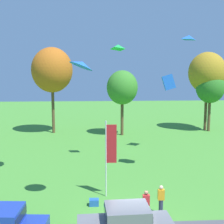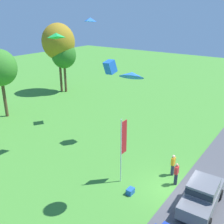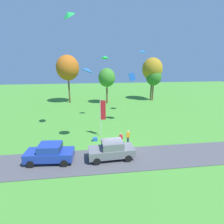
{
  "view_description": "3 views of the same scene",
  "coord_description": "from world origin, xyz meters",
  "px_view_note": "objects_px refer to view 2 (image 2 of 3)",
  "views": [
    {
      "loc": [
        -2.0,
        -15.44,
        8.21
      ],
      "look_at": [
        -0.77,
        6.17,
        5.08
      ],
      "focal_mm": 50.0,
      "sensor_mm": 36.0,
      "label": 1
    },
    {
      "loc": [
        -14.65,
        -5.37,
        11.59
      ],
      "look_at": [
        0.05,
        5.34,
        4.61
      ],
      "focal_mm": 42.0,
      "sensor_mm": 36.0,
      "label": 2
    },
    {
      "loc": [
        -2.51,
        -17.15,
        9.25
      ],
      "look_at": [
        0.35,
        5.07,
        2.72
      ],
      "focal_mm": 28.0,
      "sensor_mm": 36.0,
      "label": 3
    }
  ],
  "objects_px": {
    "person_on_lawn": "(173,165)",
    "tree_far_right": "(0,68)",
    "tree_center_back": "(58,42)",
    "flag_banner": "(123,142)",
    "kite_delta_low_drifter": "(132,75)",
    "car_sedan_near_entrance": "(202,194)",
    "kite_box_high_right": "(110,67)",
    "cooler_box": "(130,191)",
    "person_beside_suv": "(176,174)",
    "tree_lone_near": "(64,55)",
    "kite_diamond_near_flag": "(90,20)",
    "kite_diamond_mid_center": "(56,35)"
  },
  "relations": [
    {
      "from": "kite_box_high_right",
      "to": "tree_center_back",
      "type": "bearing_deg",
      "value": 60.98
    },
    {
      "from": "kite_delta_low_drifter",
      "to": "person_on_lawn",
      "type": "bearing_deg",
      "value": -14.69
    },
    {
      "from": "tree_center_back",
      "to": "kite_diamond_mid_center",
      "type": "bearing_deg",
      "value": -133.09
    },
    {
      "from": "tree_center_back",
      "to": "kite_delta_low_drifter",
      "type": "relative_size",
      "value": 7.37
    },
    {
      "from": "person_on_lawn",
      "to": "tree_far_right",
      "type": "bearing_deg",
      "value": 90.91
    },
    {
      "from": "kite_delta_low_drifter",
      "to": "kite_box_high_right",
      "type": "height_order",
      "value": "kite_delta_low_drifter"
    },
    {
      "from": "person_beside_suv",
      "to": "tree_lone_near",
      "type": "height_order",
      "value": "tree_lone_near"
    },
    {
      "from": "tree_lone_near",
      "to": "kite_delta_low_drifter",
      "type": "distance_m",
      "value": 26.48
    },
    {
      "from": "car_sedan_near_entrance",
      "to": "kite_box_high_right",
      "type": "height_order",
      "value": "kite_box_high_right"
    },
    {
      "from": "car_sedan_near_entrance",
      "to": "person_beside_suv",
      "type": "bearing_deg",
      "value": 59.67
    },
    {
      "from": "tree_center_back",
      "to": "car_sedan_near_entrance",
      "type": "bearing_deg",
      "value": -116.63
    },
    {
      "from": "car_sedan_near_entrance",
      "to": "tree_lone_near",
      "type": "xyz_separation_m",
      "value": [
        13.32,
        25.42,
        4.56
      ]
    },
    {
      "from": "tree_lone_near",
      "to": "kite_box_high_right",
      "type": "xyz_separation_m",
      "value": [
        -9.04,
        -15.19,
        1.45
      ]
    },
    {
      "from": "kite_diamond_near_flag",
      "to": "kite_diamond_mid_center",
      "type": "height_order",
      "value": "kite_diamond_near_flag"
    },
    {
      "from": "person_on_lawn",
      "to": "kite_delta_low_drifter",
      "type": "height_order",
      "value": "kite_delta_low_drifter"
    },
    {
      "from": "cooler_box",
      "to": "tree_far_right",
      "type": "bearing_deg",
      "value": 80.05
    },
    {
      "from": "tree_far_right",
      "to": "tree_center_back",
      "type": "bearing_deg",
      "value": 12.33
    },
    {
      "from": "tree_far_right",
      "to": "kite_diamond_mid_center",
      "type": "relative_size",
      "value": 7.35
    },
    {
      "from": "flag_banner",
      "to": "kite_diamond_near_flag",
      "type": "xyz_separation_m",
      "value": [
        7.62,
        9.2,
        7.74
      ]
    },
    {
      "from": "car_sedan_near_entrance",
      "to": "kite_box_high_right",
      "type": "relative_size",
      "value": 4.1
    },
    {
      "from": "cooler_box",
      "to": "kite_delta_low_drifter",
      "type": "height_order",
      "value": "kite_delta_low_drifter"
    },
    {
      "from": "person_beside_suv",
      "to": "person_on_lawn",
      "type": "xyz_separation_m",
      "value": [
        0.95,
        0.67,
        0.0
      ]
    },
    {
      "from": "person_beside_suv",
      "to": "kite_delta_low_drifter",
      "type": "height_order",
      "value": "kite_delta_low_drifter"
    },
    {
      "from": "cooler_box",
      "to": "kite_diamond_mid_center",
      "type": "distance_m",
      "value": 13.01
    },
    {
      "from": "person_beside_suv",
      "to": "kite_delta_low_drifter",
      "type": "xyz_separation_m",
      "value": [
        -3.4,
        1.81,
        7.5
      ]
    },
    {
      "from": "car_sedan_near_entrance",
      "to": "flag_banner",
      "type": "xyz_separation_m",
      "value": [
        -0.47,
        5.62,
        2.07
      ]
    },
    {
      "from": "car_sedan_near_entrance",
      "to": "kite_box_high_right",
      "type": "xyz_separation_m",
      "value": [
        4.28,
        10.23,
        6.02
      ]
    },
    {
      "from": "car_sedan_near_entrance",
      "to": "kite_delta_low_drifter",
      "type": "xyz_separation_m",
      "value": [
        -2.08,
        4.06,
        7.34
      ]
    },
    {
      "from": "kite_diamond_near_flag",
      "to": "tree_lone_near",
      "type": "bearing_deg",
      "value": 59.78
    },
    {
      "from": "car_sedan_near_entrance",
      "to": "tree_lone_near",
      "type": "relative_size",
      "value": 0.59
    },
    {
      "from": "car_sedan_near_entrance",
      "to": "person_beside_suv",
      "type": "distance_m",
      "value": 2.61
    },
    {
      "from": "car_sedan_near_entrance",
      "to": "cooler_box",
      "type": "distance_m",
      "value": 4.61
    },
    {
      "from": "tree_far_right",
      "to": "kite_diamond_mid_center",
      "type": "xyz_separation_m",
      "value": [
        -1.34,
        -10.93,
        4.1
      ]
    },
    {
      "from": "kite_diamond_near_flag",
      "to": "person_beside_suv",
      "type": "bearing_deg",
      "value": -114.88
    },
    {
      "from": "car_sedan_near_entrance",
      "to": "kite_delta_low_drifter",
      "type": "height_order",
      "value": "kite_delta_low_drifter"
    },
    {
      "from": "flag_banner",
      "to": "car_sedan_near_entrance",
      "type": "bearing_deg",
      "value": -85.24
    },
    {
      "from": "tree_far_right",
      "to": "kite_box_high_right",
      "type": "bearing_deg",
      "value": -80.1
    },
    {
      "from": "tree_far_right",
      "to": "kite_diamond_near_flag",
      "type": "relative_size",
      "value": 7.16
    },
    {
      "from": "kite_box_high_right",
      "to": "person_beside_suv",
      "type": "bearing_deg",
      "value": -110.41
    },
    {
      "from": "car_sedan_near_entrance",
      "to": "tree_center_back",
      "type": "distance_m",
      "value": 29.93
    },
    {
      "from": "car_sedan_near_entrance",
      "to": "cooler_box",
      "type": "height_order",
      "value": "car_sedan_near_entrance"
    },
    {
      "from": "car_sedan_near_entrance",
      "to": "flag_banner",
      "type": "relative_size",
      "value": 0.91
    },
    {
      "from": "kite_delta_low_drifter",
      "to": "person_beside_suv",
      "type": "bearing_deg",
      "value": -28.1
    },
    {
      "from": "cooler_box",
      "to": "kite_diamond_near_flag",
      "type": "xyz_separation_m",
      "value": [
        8.62,
        10.53,
        10.65
      ]
    },
    {
      "from": "tree_lone_near",
      "to": "kite_box_high_right",
      "type": "distance_m",
      "value": 17.74
    },
    {
      "from": "tree_lone_near",
      "to": "cooler_box",
      "type": "bearing_deg",
      "value": -124.99
    },
    {
      "from": "cooler_box",
      "to": "kite_delta_low_drifter",
      "type": "bearing_deg",
      "value": -159.11
    },
    {
      "from": "flag_banner",
      "to": "tree_center_back",
      "type": "bearing_deg",
      "value": 56.51
    },
    {
      "from": "tree_center_back",
      "to": "kite_diamond_near_flag",
      "type": "distance_m",
      "value": 13.23
    },
    {
      "from": "tree_center_back",
      "to": "flag_banner",
      "type": "relative_size",
      "value": 2.06
    }
  ]
}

